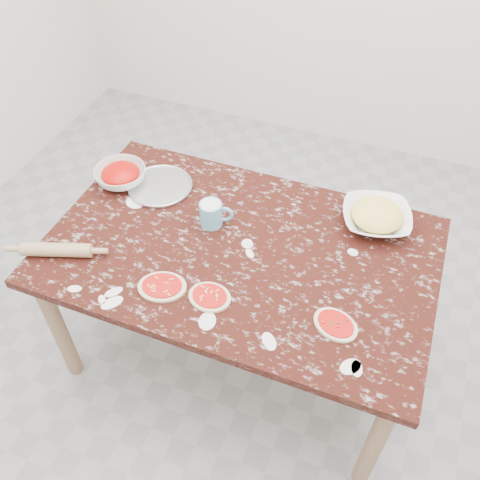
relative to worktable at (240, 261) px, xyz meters
name	(u,v)px	position (x,y,z in m)	size (l,w,h in m)	color
ground	(240,346)	(0.00, 0.00, -0.67)	(4.00, 4.00, 0.00)	gray
worktable	(240,261)	(0.00, 0.00, 0.00)	(1.60, 1.00, 0.75)	black
pizza_tray	(160,186)	(-0.49, 0.23, 0.09)	(0.29, 0.29, 0.01)	#B2B2B7
sauce_bowl	(121,176)	(-0.68, 0.20, 0.12)	(0.24, 0.24, 0.07)	white
cheese_bowl	(376,218)	(0.49, 0.35, 0.12)	(0.29, 0.29, 0.07)	white
flour_mug	(212,214)	(-0.16, 0.09, 0.14)	(0.14, 0.10, 0.11)	#61A8C9
pizza_left	(162,287)	(-0.20, -0.30, 0.09)	(0.22, 0.20, 0.02)	beige
pizza_mid	(210,297)	(-0.01, -0.28, 0.09)	(0.17, 0.14, 0.02)	beige
pizza_right	(335,325)	(0.46, -0.23, 0.09)	(0.21, 0.18, 0.02)	beige
rolling_pin	(56,250)	(-0.68, -0.30, 0.11)	(0.06, 0.06, 0.29)	tan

